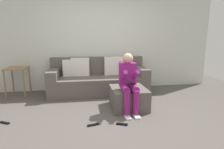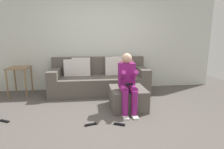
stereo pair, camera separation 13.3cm
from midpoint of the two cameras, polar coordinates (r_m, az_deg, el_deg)
name	(u,v)px [view 2 (the right image)]	position (r m, az deg, el deg)	size (l,w,h in m)	color
ground_plane	(110,119)	(3.20, 0.68, -14.00)	(8.14, 8.14, 0.00)	#544F49
wall_back	(102,39)	(4.91, -2.53, 11.21)	(6.26, 0.10, 2.70)	silver
couch_sectional	(99,79)	(4.59, -3.23, -1.49)	(2.41, 0.91, 0.91)	#59544C
ottoman	(128,98)	(3.62, 6.08, -7.44)	(0.68, 0.74, 0.41)	#59544C
person_seated	(128,81)	(3.31, 6.16, -2.23)	(0.30, 0.58, 1.10)	#8C1E72
side_table	(19,72)	(4.84, -26.82, 0.67)	(0.47, 0.52, 0.70)	olive
remote_near_ottoman	(119,124)	(3.00, 3.70, -15.58)	(0.18, 0.05, 0.02)	black
remote_by_storage_bin	(91,125)	(3.00, -5.53, -15.61)	(0.19, 0.04, 0.02)	black
remote_under_side_table	(5,121)	(3.56, -30.16, -12.72)	(0.19, 0.04, 0.02)	black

